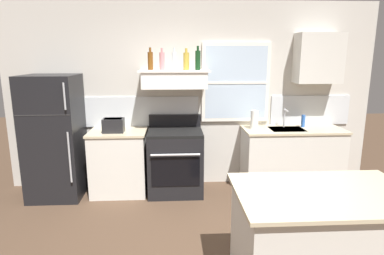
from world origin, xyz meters
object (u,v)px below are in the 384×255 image
object	(u,v)px
bottle_clear_tall	(174,61)
bottle_champagne_gold_foil	(186,61)
toaster	(113,125)
bottle_dark_green_wine	(198,60)
kitchen_island	(321,244)
refrigerator	(55,137)
bottle_amber_wine	(150,61)
stove_range	(175,161)
bottle_rose_pink	(162,61)
dish_soap_bottle	(303,121)
paper_towel_roll	(254,120)

from	to	relation	value
bottle_clear_tall	bottle_champagne_gold_foil	distance (m)	0.17
toaster	bottle_clear_tall	xyz separation A→B (m)	(0.84, 0.11, 0.86)
bottle_dark_green_wine	kitchen_island	size ratio (longest dim) A/B	0.23
refrigerator	kitchen_island	xyz separation A→B (m)	(2.81, -2.14, -0.39)
bottle_amber_wine	refrigerator	bearing A→B (deg)	-174.14
toaster	stove_range	distance (m)	1.00
bottle_amber_wine	bottle_clear_tall	distance (m)	0.33
bottle_rose_pink	dish_soap_bottle	world-z (taller)	bottle_rose_pink
toaster	bottle_clear_tall	size ratio (longest dim) A/B	1.00
kitchen_island	bottle_champagne_gold_foil	bearing A→B (deg)	113.86
bottle_dark_green_wine	kitchen_island	bearing A→B (deg)	-69.14
refrigerator	dish_soap_bottle	bearing A→B (deg)	2.60
toaster	bottle_dark_green_wine	size ratio (longest dim) A/B	0.93
toaster	bottle_clear_tall	world-z (taller)	bottle_clear_tall
bottle_rose_pink	kitchen_island	bearing A→B (deg)	-59.49
stove_range	bottle_rose_pink	size ratio (longest dim) A/B	3.73
toaster	stove_range	size ratio (longest dim) A/B	0.27
bottle_rose_pink	bottle_dark_green_wine	distance (m)	0.49
bottle_champagne_gold_foil	paper_towel_roll	size ratio (longest dim) A/B	1.08
toaster	bottle_rose_pink	world-z (taller)	bottle_rose_pink
refrigerator	bottle_clear_tall	distance (m)	1.94
bottle_clear_tall	paper_towel_roll	world-z (taller)	bottle_clear_tall
bottle_amber_wine	bottle_rose_pink	xyz separation A→B (m)	(0.16, -0.03, -0.00)
stove_range	refrigerator	bearing A→B (deg)	-179.20
refrigerator	bottle_rose_pink	world-z (taller)	bottle_rose_pink
dish_soap_bottle	paper_towel_roll	bearing A→B (deg)	-172.41
refrigerator	toaster	size ratio (longest dim) A/B	5.69
refrigerator	bottle_clear_tall	bearing A→B (deg)	3.16
bottle_champagne_gold_foil	bottle_dark_green_wine	world-z (taller)	bottle_dark_green_wine
bottle_amber_wine	kitchen_island	size ratio (longest dim) A/B	0.21
stove_range	bottle_dark_green_wine	xyz separation A→B (m)	(0.32, 0.04, 1.42)
bottle_rose_pink	bottle_amber_wine	bearing A→B (deg)	169.76
bottle_rose_pink	bottle_dark_green_wine	xyz separation A→B (m)	(0.48, -0.05, 0.01)
toaster	paper_towel_roll	distance (m)	1.97
bottle_rose_pink	stove_range	bearing A→B (deg)	-27.04
bottle_rose_pink	bottle_dark_green_wine	world-z (taller)	bottle_dark_green_wine
refrigerator	bottle_rose_pink	distance (m)	1.81
bottle_champagne_gold_foil	refrigerator	bearing A→B (deg)	-176.61
dish_soap_bottle	bottle_amber_wine	bearing A→B (deg)	-179.37
toaster	paper_towel_roll	xyz separation A→B (m)	(1.97, 0.08, 0.04)
paper_towel_roll	bottle_amber_wine	bearing A→B (deg)	177.02
refrigerator	bottle_dark_green_wine	world-z (taller)	bottle_dark_green_wine
bottle_amber_wine	bottle_rose_pink	distance (m)	0.16
toaster	kitchen_island	bearing A→B (deg)	-46.71
bottle_rose_pink	refrigerator	bearing A→B (deg)	-175.87
dish_soap_bottle	kitchen_island	world-z (taller)	dish_soap_bottle
bottle_amber_wine	bottle_dark_green_wine	size ratio (longest dim) A/B	0.93
dish_soap_bottle	kitchen_island	distance (m)	2.47
kitchen_island	dish_soap_bottle	bearing A→B (deg)	72.50
refrigerator	kitchen_island	size ratio (longest dim) A/B	1.21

